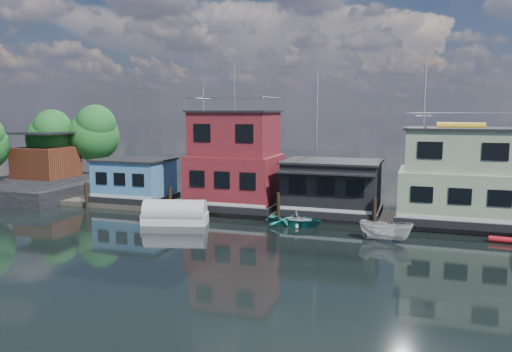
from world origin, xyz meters
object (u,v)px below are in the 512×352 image
(houseboat_red, at_px, (235,162))
(houseboat_dark, at_px, (332,187))
(dinghy_teal, at_px, (295,220))
(tarp_runabout, at_px, (175,214))
(houseboat_green, at_px, (458,177))
(dinghy_white, at_px, (298,219))
(motorboat, at_px, (386,231))
(houseboat_blue, at_px, (135,180))

(houseboat_red, bearing_deg, houseboat_dark, -0.14)
(houseboat_red, bearing_deg, dinghy_teal, -30.35)
(dinghy_teal, xyz_separation_m, tarp_runabout, (-8.47, -2.31, 0.29))
(houseboat_red, xyz_separation_m, tarp_runabout, (-2.49, -5.81, -3.39))
(tarp_runabout, bearing_deg, houseboat_green, 1.54)
(houseboat_green, relative_size, dinghy_teal, 2.07)
(dinghy_white, xyz_separation_m, dinghy_teal, (-0.23, 0.13, -0.12))
(houseboat_red, bearing_deg, tarp_runabout, -113.17)
(houseboat_green, bearing_deg, tarp_runabout, -163.39)
(dinghy_white, distance_m, motorboat, 6.71)
(houseboat_green, xyz_separation_m, motorboat, (-4.50, -5.95, -2.88))
(houseboat_dark, bearing_deg, motorboat, -52.80)
(houseboat_blue, distance_m, houseboat_dark, 17.50)
(houseboat_dark, bearing_deg, dinghy_white, -116.38)
(dinghy_white, bearing_deg, houseboat_blue, 76.43)
(houseboat_red, height_order, tarp_runabout, houseboat_red)
(houseboat_blue, distance_m, tarp_runabout, 9.23)
(motorboat, relative_size, tarp_runabout, 0.69)
(motorboat, xyz_separation_m, tarp_runabout, (-14.99, 0.14, 0.05))
(motorboat, xyz_separation_m, dinghy_teal, (-6.52, 2.45, -0.25))
(dinghy_teal, bearing_deg, houseboat_dark, -21.68)
(houseboat_dark, distance_m, dinghy_teal, 4.49)
(houseboat_red, bearing_deg, motorboat, -25.45)
(houseboat_dark, distance_m, tarp_runabout, 12.10)
(motorboat, bearing_deg, houseboat_blue, 86.73)
(dinghy_white, bearing_deg, tarp_runabout, 103.53)
(houseboat_green, relative_size, tarp_runabout, 1.67)
(houseboat_dark, xyz_separation_m, dinghy_white, (-1.79, -3.61, -1.87))
(houseboat_blue, xyz_separation_m, houseboat_red, (9.50, 0.00, 1.90))
(houseboat_blue, bearing_deg, motorboat, -15.13)
(dinghy_white, distance_m, dinghy_teal, 0.29)
(houseboat_green, height_order, dinghy_teal, houseboat_green)
(houseboat_blue, xyz_separation_m, tarp_runabout, (7.01, -5.81, -1.49))
(houseboat_dark, distance_m, dinghy_white, 4.44)
(tarp_runabout, bearing_deg, motorboat, -15.58)
(motorboat, bearing_deg, houseboat_red, 76.41)
(dinghy_teal, height_order, tarp_runabout, tarp_runabout)
(houseboat_dark, height_order, motorboat, houseboat_dark)
(houseboat_blue, bearing_deg, tarp_runabout, -39.66)
(houseboat_red, distance_m, dinghy_white, 8.03)
(houseboat_green, height_order, dinghy_white, houseboat_green)
(houseboat_red, relative_size, dinghy_teal, 2.93)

